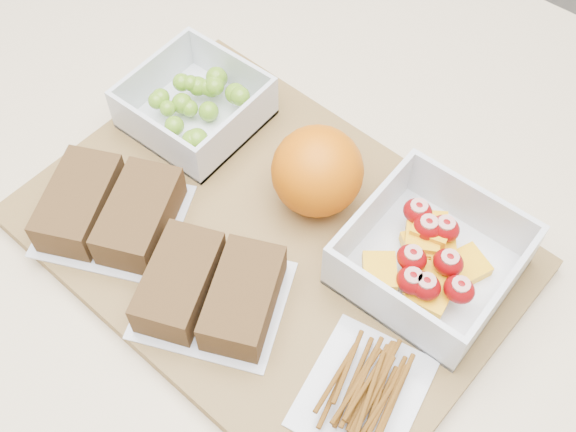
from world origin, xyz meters
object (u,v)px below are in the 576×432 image
(fruit_container, at_px, (430,259))
(sandwich_bag_left, at_px, (110,210))
(cutting_board, at_px, (269,240))
(grape_container, at_px, (198,105))
(pretzel_bag, at_px, (364,388))
(sandwich_bag_center, at_px, (211,290))
(orange, at_px, (317,171))

(fruit_container, height_order, sandwich_bag_left, fruit_container)
(cutting_board, height_order, sandwich_bag_left, sandwich_bag_left)
(grape_container, distance_m, sandwich_bag_left, 0.14)
(sandwich_bag_left, distance_m, pretzel_bag, 0.27)
(grape_container, bearing_deg, pretzel_bag, -24.14)
(fruit_container, bearing_deg, grape_container, 178.47)
(sandwich_bag_left, distance_m, sandwich_bag_center, 0.12)
(grape_container, relative_size, fruit_container, 0.88)
(fruit_container, relative_size, pretzel_bag, 1.11)
(cutting_board, relative_size, orange, 5.13)
(sandwich_bag_left, relative_size, pretzel_bag, 1.32)
(fruit_container, height_order, orange, orange)
(sandwich_bag_left, height_order, pretzel_bag, sandwich_bag_left)
(grape_container, bearing_deg, sandwich_bag_center, -44.57)
(grape_container, bearing_deg, orange, -1.78)
(pretzel_bag, bearing_deg, grape_container, 155.86)
(fruit_container, bearing_deg, sandwich_bag_left, -152.21)
(orange, bearing_deg, grape_container, 178.22)
(orange, xyz_separation_m, sandwich_bag_center, (-0.00, -0.14, -0.02))
(fruit_container, bearing_deg, pretzel_bag, -80.84)
(cutting_board, distance_m, fruit_container, 0.14)
(orange, bearing_deg, sandwich_bag_center, -91.67)
(cutting_board, relative_size, sandwich_bag_center, 2.78)
(pretzel_bag, bearing_deg, sandwich_bag_center, -175.10)
(pretzel_bag, bearing_deg, fruit_container, 99.16)
(orange, height_order, pretzel_bag, orange)
(grape_container, height_order, fruit_container, fruit_container)
(fruit_container, relative_size, orange, 1.60)
(fruit_container, bearing_deg, orange, 178.77)
(cutting_board, relative_size, pretzel_bag, 3.55)
(pretzel_bag, bearing_deg, cutting_board, 155.89)
(cutting_board, distance_m, orange, 0.08)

